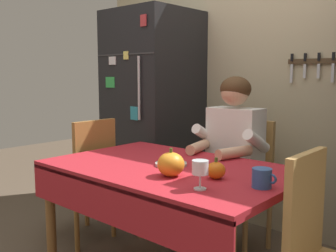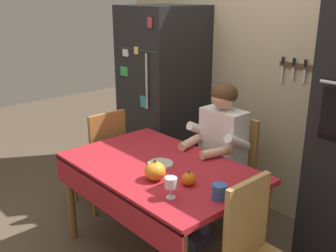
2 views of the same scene
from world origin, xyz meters
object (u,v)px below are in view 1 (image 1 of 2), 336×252
Objects in this scene: chair_left_side at (87,175)px; pumpkin_medium at (216,170)px; serving_tray at (171,164)px; dining_table at (168,181)px; chair_behind_person at (243,178)px; refrigerator at (153,115)px; coffee_mug at (262,178)px; seated_person at (230,152)px; pumpkin_large at (171,164)px; wine_glass at (200,169)px.

chair_left_side is 1.29m from pumpkin_medium.
dining_table is at bearing -82.77° from serving_tray.
chair_behind_person is 5.08× the size of serving_tray.
pumpkin_medium is (0.35, -0.04, 0.13)m from dining_table.
refrigerator is 9.84× the size of serving_tray.
coffee_mug is (0.60, -0.03, 0.13)m from dining_table.
dining_table is 0.61m from coffee_mug.
serving_tray is (-0.03, -0.76, 0.24)m from chair_behind_person.
seated_person reaches higher than coffee_mug.
refrigerator is at bearing 136.90° from pumpkin_large.
wine_glass is 0.49m from serving_tray.
coffee_mug is (1.55, -0.91, -0.11)m from refrigerator.
chair_behind_person is 0.99m from pumpkin_large.
chair_behind_person reaches higher than dining_table.
dining_table is 0.50m from wine_glass.
serving_tray is (-0.00, 0.03, 0.09)m from dining_table.
seated_person is at bearing 132.23° from coffee_mug.
seated_person is at bearing 99.54° from pumpkin_large.
chair_behind_person is 0.80m from serving_tray.
dining_table is 11.82× the size of coffee_mug.
chair_behind_person reaches higher than wine_glass.
seated_person is at bearing -90.00° from chair_behind_person.
pumpkin_large is (-0.25, 0.09, -0.03)m from wine_glass.
dining_table is 7.65× the size of serving_tray.
dining_table is at bearing -42.91° from refrigerator.
pumpkin_medium is at bearing -6.21° from dining_table.
serving_tray is at bearing -93.03° from seated_person.
chair_behind_person reaches higher than serving_tray.
seated_person is 8.58× the size of pumpkin_large.
seated_person is at bearing 114.11° from wine_glass.
dining_table is 0.92m from chair_left_side.
serving_tray is (0.90, -0.08, 0.24)m from chair_left_side.
serving_tray is at bearing 146.88° from wine_glass.
pumpkin_medium is (1.25, -0.15, 0.27)m from chair_left_side.
wine_glass is at bearing -133.10° from coffee_mug.
wine_glass reaches higher than dining_table.
seated_person is 0.58m from serving_tray.
pumpkin_large is at bearing -150.98° from pumpkin_medium.
chair_left_side is (-0.93, -0.49, -0.23)m from seated_person.
chair_left_side is 8.73× the size of pumpkin_medium.
wine_glass is at bearing -14.87° from chair_left_side.
refrigerator is at bearing 164.04° from seated_person.
refrigerator is 13.45× the size of wine_glass.
seated_person reaches higher than pumpkin_large.
seated_person reaches higher than dining_table.
chair_behind_person and chair_left_side have the same top height.
chair_behind_person is 1.04m from coffee_mug.
refrigerator is 1.60m from pumpkin_medium.
pumpkin_large is 0.79× the size of serving_tray.
chair_left_side is 6.41× the size of pumpkin_large.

